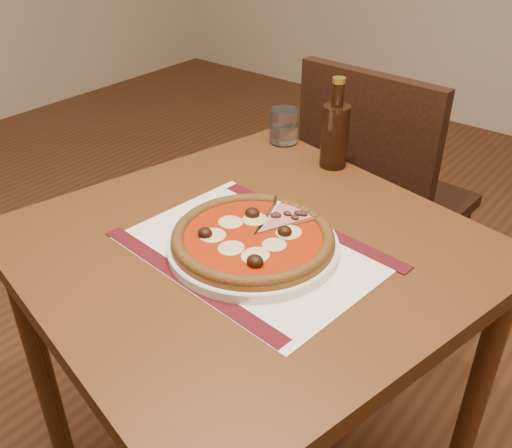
{
  "coord_description": "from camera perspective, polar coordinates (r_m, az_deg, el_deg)",
  "views": [
    {
      "loc": [
        0.92,
        -0.42,
        1.35
      ],
      "look_at": [
        0.34,
        0.29,
        0.78
      ],
      "focal_mm": 40.0,
      "sensor_mm": 36.0,
      "label": 1
    }
  ],
  "objects": [
    {
      "name": "bottle",
      "position": [
        1.35,
        7.9,
        9.02
      ],
      "size": [
        0.06,
        0.06,
        0.21
      ],
      "color": "#331B0C",
      "rests_on": "table"
    },
    {
      "name": "plate",
      "position": [
        1.06,
        -0.31,
        -2.18
      ],
      "size": [
        0.32,
        0.32,
        0.02
      ],
      "primitive_type": "cylinder",
      "color": "white",
      "rests_on": "placemat"
    },
    {
      "name": "chair_far",
      "position": [
        1.78,
        12.11,
        3.25
      ],
      "size": [
        0.45,
        0.45,
        0.91
      ],
      "rotation": [
        0.0,
        0.0,
        3.1
      ],
      "color": "black",
      "rests_on": "ground"
    },
    {
      "name": "ham_slice",
      "position": [
        1.1,
        2.72,
        0.23
      ],
      "size": [
        0.1,
        0.14,
        0.02
      ],
      "rotation": [
        0.0,
        0.0,
        1.5
      ],
      "color": "brown",
      "rests_on": "plate"
    },
    {
      "name": "table",
      "position": [
        1.15,
        -0.63,
        -5.99
      ],
      "size": [
        0.95,
        0.95,
        0.75
      ],
      "rotation": [
        0.0,
        0.0,
        -0.21
      ],
      "color": "#5F3116",
      "rests_on": "ground"
    },
    {
      "name": "pizza",
      "position": [
        1.05,
        -0.32,
        -1.29
      ],
      "size": [
        0.3,
        0.3,
        0.04
      ],
      "color": "brown",
      "rests_on": "plate"
    },
    {
      "name": "placemat",
      "position": [
        1.06,
        -0.31,
        -2.62
      ],
      "size": [
        0.48,
        0.37,
        0.0
      ],
      "primitive_type": "cube",
      "rotation": [
        0.0,
        0.0,
        -0.09
      ],
      "color": "white",
      "rests_on": "table"
    },
    {
      "name": "water_glass",
      "position": [
        1.48,
        2.81,
        9.76
      ],
      "size": [
        0.09,
        0.09,
        0.09
      ],
      "primitive_type": "cylinder",
      "rotation": [
        0.0,
        0.0,
        0.35
      ],
      "color": "white",
      "rests_on": "table"
    }
  ]
}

